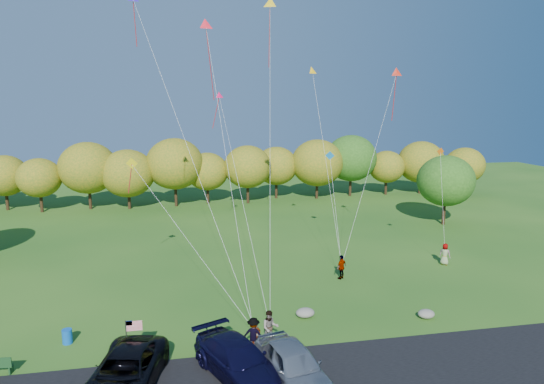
{
  "coord_description": "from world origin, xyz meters",
  "views": [
    {
      "loc": [
        -3.81,
        -24.18,
        12.87
      ],
      "look_at": [
        2.09,
        6.0,
        7.2
      ],
      "focal_mm": 32.0,
      "sensor_mm": 36.0,
      "label": 1
    }
  ],
  "objects_px": {
    "minivan_silver": "(294,365)",
    "flyer_a": "(256,337)",
    "minivan_navy": "(238,360)",
    "minivan_dark": "(125,372)",
    "flyer_c": "(254,334)",
    "flyer_b": "(270,328)",
    "flyer_e": "(445,254)",
    "flyer_d": "(342,267)",
    "trash_barrel": "(67,336)"
  },
  "relations": [
    {
      "from": "minivan_dark",
      "to": "flyer_e",
      "type": "distance_m",
      "value": 26.95
    },
    {
      "from": "minivan_silver",
      "to": "flyer_a",
      "type": "relative_size",
      "value": 3.51
    },
    {
      "from": "flyer_a",
      "to": "minivan_dark",
      "type": "bearing_deg",
      "value": 171.26
    },
    {
      "from": "minivan_navy",
      "to": "flyer_b",
      "type": "distance_m",
      "value": 3.61
    },
    {
      "from": "minivan_dark",
      "to": "minivan_silver",
      "type": "bearing_deg",
      "value": 4.56
    },
    {
      "from": "flyer_a",
      "to": "trash_barrel",
      "type": "distance_m",
      "value": 10.32
    },
    {
      "from": "minivan_navy",
      "to": "flyer_b",
      "type": "bearing_deg",
      "value": 30.43
    },
    {
      "from": "flyer_d",
      "to": "flyer_c",
      "type": "bearing_deg",
      "value": 12.23
    },
    {
      "from": "flyer_b",
      "to": "flyer_a",
      "type": "bearing_deg",
      "value": -145.48
    },
    {
      "from": "trash_barrel",
      "to": "flyer_e",
      "type": "bearing_deg",
      "value": 16.43
    },
    {
      "from": "minivan_navy",
      "to": "flyer_e",
      "type": "distance_m",
      "value": 22.58
    },
    {
      "from": "minivan_silver",
      "to": "flyer_e",
      "type": "relative_size",
      "value": 3.1
    },
    {
      "from": "trash_barrel",
      "to": "flyer_a",
      "type": "bearing_deg",
      "value": -15.21
    },
    {
      "from": "flyer_c",
      "to": "flyer_b",
      "type": "bearing_deg",
      "value": -131.83
    },
    {
      "from": "minivan_dark",
      "to": "flyer_c",
      "type": "xyz_separation_m",
      "value": [
        6.25,
        2.45,
        0.01
      ]
    },
    {
      "from": "flyer_b",
      "to": "flyer_e",
      "type": "relative_size",
      "value": 1.08
    },
    {
      "from": "flyer_c",
      "to": "flyer_e",
      "type": "height_order",
      "value": "flyer_c"
    },
    {
      "from": "flyer_e",
      "to": "minivan_navy",
      "type": "bearing_deg",
      "value": 79.39
    },
    {
      "from": "flyer_a",
      "to": "flyer_e",
      "type": "bearing_deg",
      "value": 2.25
    },
    {
      "from": "flyer_d",
      "to": "trash_barrel",
      "type": "relative_size",
      "value": 2.29
    },
    {
      "from": "flyer_d",
      "to": "trash_barrel",
      "type": "xyz_separation_m",
      "value": [
        -17.85,
        -6.51,
        -0.52
      ]
    },
    {
      "from": "minivan_dark",
      "to": "flyer_c",
      "type": "bearing_deg",
      "value": 33.77
    },
    {
      "from": "flyer_a",
      "to": "flyer_d",
      "type": "height_order",
      "value": "flyer_d"
    },
    {
      "from": "minivan_navy",
      "to": "flyer_c",
      "type": "relative_size",
      "value": 3.22
    },
    {
      "from": "flyer_a",
      "to": "flyer_e",
      "type": "distance_m",
      "value": 20.2
    },
    {
      "from": "flyer_d",
      "to": "minivan_navy",
      "type": "bearing_deg",
      "value": 15.11
    },
    {
      "from": "flyer_b",
      "to": "trash_barrel",
      "type": "distance_m",
      "value": 11.03
    },
    {
      "from": "minivan_dark",
      "to": "flyer_a",
      "type": "distance_m",
      "value": 6.84
    },
    {
      "from": "minivan_dark",
      "to": "flyer_d",
      "type": "distance_m",
      "value": 18.45
    },
    {
      "from": "minivan_dark",
      "to": "flyer_d",
      "type": "height_order",
      "value": "flyer_d"
    },
    {
      "from": "minivan_silver",
      "to": "trash_barrel",
      "type": "xyz_separation_m",
      "value": [
        -11.13,
        6.19,
        -0.59
      ]
    },
    {
      "from": "minivan_navy",
      "to": "flyer_d",
      "type": "xyz_separation_m",
      "value": [
        9.16,
        11.63,
        0.01
      ]
    },
    {
      "from": "minivan_navy",
      "to": "flyer_b",
      "type": "height_order",
      "value": "flyer_b"
    },
    {
      "from": "minivan_silver",
      "to": "flyer_b",
      "type": "bearing_deg",
      "value": 82.55
    },
    {
      "from": "minivan_silver",
      "to": "flyer_a",
      "type": "distance_m",
      "value": 3.69
    },
    {
      "from": "flyer_a",
      "to": "flyer_d",
      "type": "bearing_deg",
      "value": 19.69
    },
    {
      "from": "flyer_b",
      "to": "flyer_d",
      "type": "xyz_separation_m",
      "value": [
        7.06,
        8.7,
        -0.03
      ]
    },
    {
      "from": "minivan_navy",
      "to": "minivan_dark",
      "type": "bearing_deg",
      "value": 156.43
    },
    {
      "from": "minivan_silver",
      "to": "flyer_e",
      "type": "bearing_deg",
      "value": 29.41
    },
    {
      "from": "flyer_c",
      "to": "trash_barrel",
      "type": "xyz_separation_m",
      "value": [
        -9.81,
        2.71,
        -0.51
      ]
    },
    {
      "from": "minivan_silver",
      "to": "flyer_c",
      "type": "relative_size",
      "value": 2.99
    },
    {
      "from": "minivan_dark",
      "to": "flyer_e",
      "type": "relative_size",
      "value": 3.46
    },
    {
      "from": "flyer_c",
      "to": "trash_barrel",
      "type": "height_order",
      "value": "flyer_c"
    },
    {
      "from": "flyer_c",
      "to": "minivan_navy",
      "type": "bearing_deg",
      "value": 85.49
    },
    {
      "from": "minivan_dark",
      "to": "minivan_navy",
      "type": "distance_m",
      "value": 5.14
    },
    {
      "from": "flyer_c",
      "to": "flyer_e",
      "type": "relative_size",
      "value": 1.04
    },
    {
      "from": "minivan_silver",
      "to": "flyer_d",
      "type": "height_order",
      "value": "minivan_silver"
    },
    {
      "from": "minivan_navy",
      "to": "flyer_a",
      "type": "distance_m",
      "value": 2.72
    },
    {
      "from": "trash_barrel",
      "to": "flyer_c",
      "type": "bearing_deg",
      "value": -15.41
    },
    {
      "from": "flyer_c",
      "to": "trash_barrel",
      "type": "bearing_deg",
      "value": 4.89
    }
  ]
}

